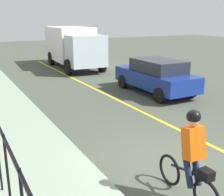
# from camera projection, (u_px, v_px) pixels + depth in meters

# --- Properties ---
(ground_plane) EXTENTS (80.00, 80.00, 0.00)m
(ground_plane) POSITION_uv_depth(u_px,v_px,m) (168.00, 161.00, 7.01)
(ground_plane) COLOR #42473C
(lane_line_centre) EXTENTS (36.00, 0.12, 0.01)m
(lane_line_centre) POSITION_uv_depth(u_px,v_px,m) (214.00, 147.00, 7.75)
(lane_line_centre) COLOR yellow
(lane_line_centre) RESTS_ON ground
(cyclist_lead) EXTENTS (1.71, 0.37, 1.83)m
(cyclist_lead) POSITION_uv_depth(u_px,v_px,m) (191.00, 157.00, 5.26)
(cyclist_lead) COLOR black
(cyclist_lead) RESTS_ON ground
(patrol_sedan) EXTENTS (4.42, 1.96, 1.58)m
(patrol_sedan) POSITION_uv_depth(u_px,v_px,m) (156.00, 75.00, 13.15)
(patrol_sedan) COLOR navy
(patrol_sedan) RESTS_ON ground
(box_truck_background) EXTENTS (6.84, 2.87, 2.78)m
(box_truck_background) POSITION_uv_depth(u_px,v_px,m) (73.00, 45.00, 19.77)
(box_truck_background) COLOR white
(box_truck_background) RESTS_ON ground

